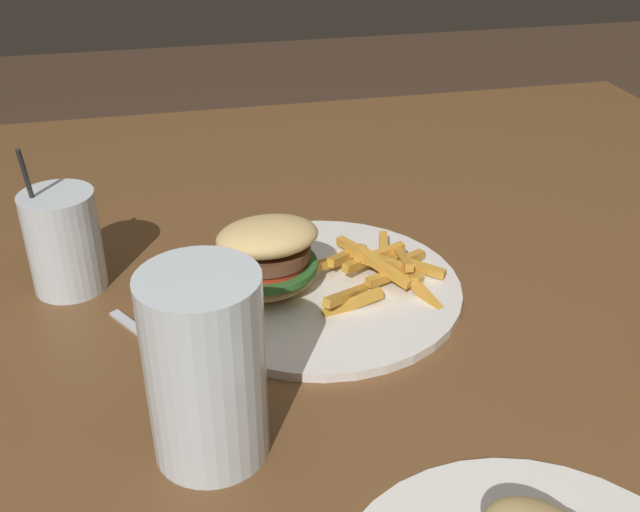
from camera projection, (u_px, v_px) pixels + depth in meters
dining_table at (369, 400)px, 0.80m from camera, size 1.35×1.37×0.71m
meal_plate_near at (301, 273)px, 0.78m from camera, size 0.30×0.30×0.10m
beer_glass at (206, 374)px, 0.56m from camera, size 0.09×0.09×0.16m
juice_glass at (65, 245)px, 0.78m from camera, size 0.08×0.08×0.17m
spoon at (194, 368)px, 0.67m from camera, size 0.11×0.16×0.02m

